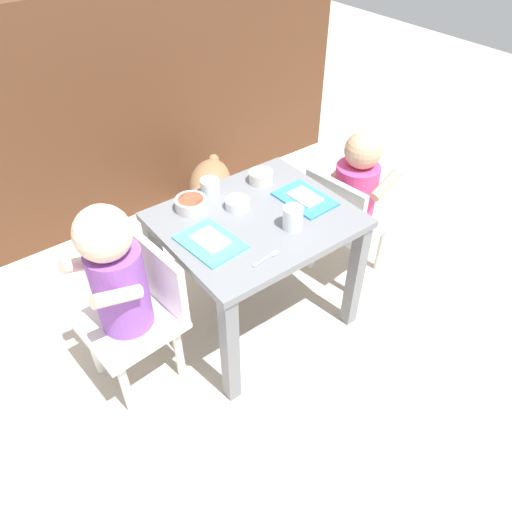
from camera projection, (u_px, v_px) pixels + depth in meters
ground_plane at (256, 316)px, 1.88m from camera, size 7.00×7.00×0.00m
kitchen_cabinet_back at (115, 103)px, 2.19m from camera, size 2.28×0.32×0.99m
dining_table at (256, 238)px, 1.63m from camera, size 0.60×0.51×0.48m
seated_child_left at (121, 281)px, 1.41m from camera, size 0.30×0.30×0.69m
seated_child_right at (354, 193)px, 1.83m from camera, size 0.31×0.31×0.62m
dog at (209, 187)px, 2.19m from camera, size 0.36×0.39×0.31m
food_tray_left at (210, 242)px, 1.46m from camera, size 0.16×0.21×0.02m
food_tray_right at (305, 198)px, 1.64m from camera, size 0.14×0.20×0.02m
water_cup_left at (293, 219)px, 1.51m from camera, size 0.06×0.06×0.07m
water_cup_right at (210, 188)px, 1.65m from camera, size 0.06×0.06×0.06m
cereal_bowl_right_side at (237, 203)px, 1.60m from camera, size 0.08×0.08×0.03m
cereal_bowl_left_side at (261, 176)px, 1.71m from camera, size 0.08×0.08×0.04m
veggie_bowl_near at (191, 204)px, 1.59m from camera, size 0.10×0.10×0.04m
spoon_by_left_tray at (268, 257)px, 1.42m from camera, size 0.10×0.03×0.01m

